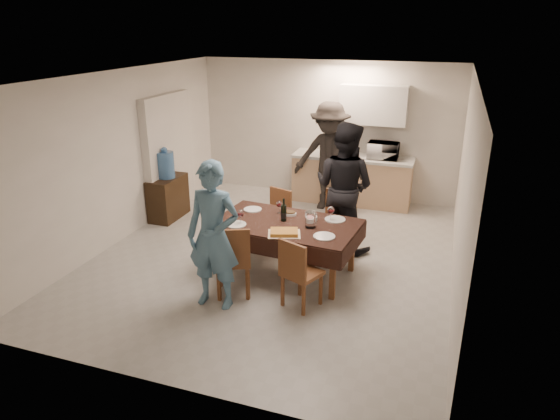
# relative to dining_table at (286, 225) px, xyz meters

# --- Properties ---
(floor) EXTENTS (5.00, 6.00, 0.02)m
(floor) POSITION_rel_dining_table_xyz_m (-0.32, 0.44, -0.71)
(floor) COLOR #A7A7A3
(floor) RESTS_ON ground
(ceiling) EXTENTS (5.00, 6.00, 0.02)m
(ceiling) POSITION_rel_dining_table_xyz_m (-0.32, 0.44, 1.89)
(ceiling) COLOR white
(ceiling) RESTS_ON wall_back
(wall_back) EXTENTS (5.00, 0.02, 2.60)m
(wall_back) POSITION_rel_dining_table_xyz_m (-0.32, 3.44, 0.59)
(wall_back) COLOR silver
(wall_back) RESTS_ON floor
(wall_front) EXTENTS (5.00, 0.02, 2.60)m
(wall_front) POSITION_rel_dining_table_xyz_m (-0.32, -2.56, 0.59)
(wall_front) COLOR silver
(wall_front) RESTS_ON floor
(wall_left) EXTENTS (0.02, 6.00, 2.60)m
(wall_left) POSITION_rel_dining_table_xyz_m (-2.82, 0.44, 0.59)
(wall_left) COLOR silver
(wall_left) RESTS_ON floor
(wall_right) EXTENTS (0.02, 6.00, 2.60)m
(wall_right) POSITION_rel_dining_table_xyz_m (2.18, 0.44, 0.59)
(wall_right) COLOR silver
(wall_right) RESTS_ON floor
(stub_partition) EXTENTS (0.15, 1.40, 2.10)m
(stub_partition) POSITION_rel_dining_table_xyz_m (-2.74, 1.64, 0.34)
(stub_partition) COLOR beige
(stub_partition) RESTS_ON floor
(kitchen_base_cabinet) EXTENTS (2.20, 0.60, 0.86)m
(kitchen_base_cabinet) POSITION_rel_dining_table_xyz_m (0.28, 3.12, -0.28)
(kitchen_base_cabinet) COLOR tan
(kitchen_base_cabinet) RESTS_ON floor
(kitchen_worktop) EXTENTS (2.24, 0.64, 0.05)m
(kitchen_worktop) POSITION_rel_dining_table_xyz_m (0.28, 3.12, 0.18)
(kitchen_worktop) COLOR #B6B6B1
(kitchen_worktop) RESTS_ON kitchen_base_cabinet
(upper_cabinet) EXTENTS (1.20, 0.34, 0.70)m
(upper_cabinet) POSITION_rel_dining_table_xyz_m (0.58, 3.26, 1.14)
(upper_cabinet) COLOR silver
(upper_cabinet) RESTS_ON wall_back
(dining_table) EXTENTS (1.99, 1.28, 0.74)m
(dining_table) POSITION_rel_dining_table_xyz_m (0.00, 0.00, 0.00)
(dining_table) COLOR black
(dining_table) RESTS_ON floor
(chair_near_left) EXTENTS (0.57, 0.59, 0.52)m
(chair_near_left) POSITION_rel_dining_table_xyz_m (-0.45, -0.84, -0.12)
(chair_near_left) COLOR brown
(chair_near_left) RESTS_ON floor
(chair_near_right) EXTENTS (0.53, 0.55, 0.48)m
(chair_near_right) POSITION_rel_dining_table_xyz_m (0.45, -0.83, -0.16)
(chair_near_right) COLOR brown
(chair_near_right) RESTS_ON floor
(chair_far_left) EXTENTS (0.51, 0.52, 0.48)m
(chair_far_left) POSITION_rel_dining_table_xyz_m (-0.45, 0.67, -0.16)
(chair_far_left) COLOR brown
(chair_far_left) RESTS_ON floor
(chair_far_right) EXTENTS (0.54, 0.55, 0.51)m
(chair_far_right) POSITION_rel_dining_table_xyz_m (0.45, 0.66, -0.13)
(chair_far_right) COLOR brown
(chair_far_right) RESTS_ON floor
(console) EXTENTS (0.40, 0.80, 0.74)m
(console) POSITION_rel_dining_table_xyz_m (-2.60, 1.29, -0.34)
(console) COLOR black
(console) RESTS_ON floor
(water_jug) EXTENTS (0.30, 0.30, 0.45)m
(water_jug) POSITION_rel_dining_table_xyz_m (-2.60, 1.29, 0.26)
(water_jug) COLOR #4476B3
(water_jug) RESTS_ON console
(wine_bottle) EXTENTS (0.08, 0.08, 0.32)m
(wine_bottle) POSITION_rel_dining_table_xyz_m (-0.05, 0.05, 0.19)
(wine_bottle) COLOR black
(wine_bottle) RESTS_ON dining_table
(water_pitcher) EXTENTS (0.14, 0.14, 0.21)m
(water_pitcher) POSITION_rel_dining_table_xyz_m (0.35, -0.05, 0.14)
(water_pitcher) COLOR white
(water_pitcher) RESTS_ON dining_table
(savoury_tart) EXTENTS (0.48, 0.42, 0.05)m
(savoury_tart) POSITION_rel_dining_table_xyz_m (0.10, -0.38, 0.06)
(savoury_tart) COLOR #B58735
(savoury_tart) RESTS_ON dining_table
(salad_bowl) EXTENTS (0.16, 0.16, 0.06)m
(salad_bowl) POSITION_rel_dining_table_xyz_m (0.30, 0.18, 0.07)
(salad_bowl) COLOR white
(salad_bowl) RESTS_ON dining_table
(mushroom_dish) EXTENTS (0.20, 0.20, 0.03)m
(mushroom_dish) POSITION_rel_dining_table_xyz_m (-0.05, 0.28, 0.05)
(mushroom_dish) COLOR white
(mushroom_dish) RESTS_ON dining_table
(wine_glass_a) EXTENTS (0.09, 0.09, 0.21)m
(wine_glass_a) POSITION_rel_dining_table_xyz_m (-0.55, -0.25, 0.14)
(wine_glass_a) COLOR white
(wine_glass_a) RESTS_ON dining_table
(wine_glass_b) EXTENTS (0.09, 0.09, 0.21)m
(wine_glass_b) POSITION_rel_dining_table_xyz_m (0.55, 0.25, 0.14)
(wine_glass_b) COLOR white
(wine_glass_b) RESTS_ON dining_table
(wine_glass_c) EXTENTS (0.08, 0.08, 0.19)m
(wine_glass_c) POSITION_rel_dining_table_xyz_m (-0.20, 0.30, 0.13)
(wine_glass_c) COLOR white
(wine_glass_c) RESTS_ON dining_table
(plate_near_left) EXTENTS (0.28, 0.28, 0.02)m
(plate_near_left) POSITION_rel_dining_table_xyz_m (-0.60, -0.30, 0.04)
(plate_near_left) COLOR white
(plate_near_left) RESTS_ON dining_table
(plate_near_right) EXTENTS (0.28, 0.28, 0.02)m
(plate_near_right) POSITION_rel_dining_table_xyz_m (0.60, -0.30, 0.04)
(plate_near_right) COLOR white
(plate_near_right) RESTS_ON dining_table
(plate_far_left) EXTENTS (0.26, 0.26, 0.01)m
(plate_far_left) POSITION_rel_dining_table_xyz_m (-0.60, 0.30, 0.04)
(plate_far_left) COLOR white
(plate_far_left) RESTS_ON dining_table
(plate_far_right) EXTENTS (0.28, 0.28, 0.02)m
(plate_far_right) POSITION_rel_dining_table_xyz_m (0.60, 0.30, 0.04)
(plate_far_right) COLOR white
(plate_far_right) RESTS_ON dining_table
(microwave) EXTENTS (0.54, 0.37, 0.30)m
(microwave) POSITION_rel_dining_table_xyz_m (0.83, 3.12, 0.35)
(microwave) COLOR silver
(microwave) RESTS_ON kitchen_worktop
(person_near) EXTENTS (0.66, 0.44, 1.80)m
(person_near) POSITION_rel_dining_table_xyz_m (-0.55, -1.05, 0.19)
(person_near) COLOR teal
(person_near) RESTS_ON floor
(person_far) EXTENTS (1.12, 0.98, 1.94)m
(person_far) POSITION_rel_dining_table_xyz_m (0.55, 1.05, 0.26)
(person_far) COLOR black
(person_far) RESTS_ON floor
(person_kitchen) EXTENTS (1.27, 0.73, 1.96)m
(person_kitchen) POSITION_rel_dining_table_xyz_m (-0.07, 2.67, 0.27)
(person_kitchen) COLOR black
(person_kitchen) RESTS_ON floor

